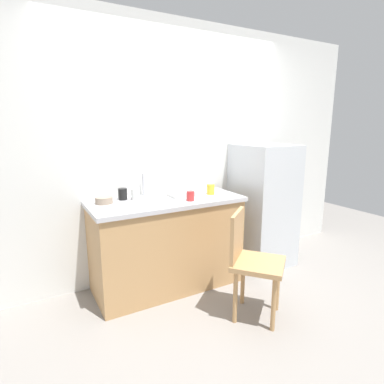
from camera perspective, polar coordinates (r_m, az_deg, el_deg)
name	(u,v)px	position (r m, az deg, el deg)	size (l,w,h in m)	color
ground_plane	(227,310)	(2.92, 6.37, -20.53)	(8.00, 8.00, 0.00)	gray
back_wall	(175,151)	(3.33, -3.20, 7.40)	(4.80, 0.10, 2.59)	silver
cabinet_base	(167,245)	(3.11, -4.53, -9.58)	(1.40, 0.60, 0.85)	tan
countertop	(166,201)	(2.98, -4.68, -1.64)	(1.44, 0.64, 0.04)	#B7B7BC
faucet	(143,184)	(3.12, -8.83, 1.38)	(0.02, 0.02, 0.22)	#B7B7BC
refrigerator	(263,205)	(3.66, 12.76, -2.26)	(0.57, 0.62, 1.36)	silver
chair	(251,259)	(2.66, 10.70, -11.94)	(0.56, 0.56, 0.89)	tan
dish_tray	(183,193)	(3.09, -1.56, -0.24)	(0.28, 0.20, 0.05)	white
terracotta_bowl	(104,200)	(2.90, -15.74, -1.43)	(0.15, 0.15, 0.06)	gray
cup_black	(123,194)	(3.00, -12.50, -0.36)	(0.08, 0.08, 0.11)	black
cup_white	(136,194)	(2.97, -10.22, -0.41)	(0.08, 0.08, 0.10)	white
cup_yellow	(211,189)	(3.15, 3.41, 0.49)	(0.08, 0.08, 0.10)	yellow
cup_red	(190,196)	(2.89, -0.29, -0.70)	(0.07, 0.07, 0.09)	red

